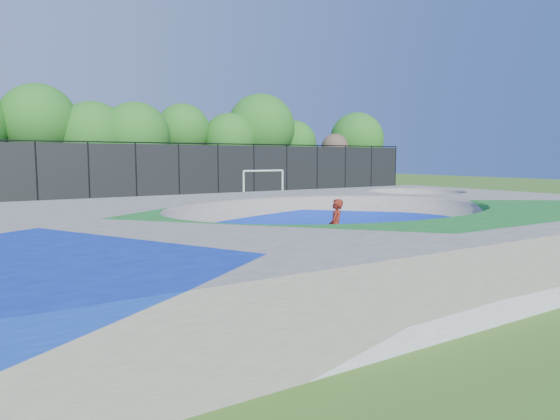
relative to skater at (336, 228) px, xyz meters
The scene contains 7 objects.
ground 1.06m from the skater, 57.34° to the left, with size 120.00×120.00×0.00m, color #345E1A.
skate_deck 0.60m from the skater, 57.34° to the left, with size 22.00×14.00×1.50m, color gray.
skater is the anchor object (origin of this frame).
skateboard 0.85m from the skater, ahead, with size 0.78×0.22×0.05m, color black.
soccer_goal 19.90m from the skater, 65.70° to the left, with size 3.26×0.12×2.15m.
fence 21.53m from the skater, 89.15° to the left, with size 48.09×0.09×4.04m.
treeline 27.09m from the skater, 90.87° to the left, with size 53.49×6.74×8.54m.
Camera 1 is at (-9.76, -12.18, 2.99)m, focal length 32.00 mm.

